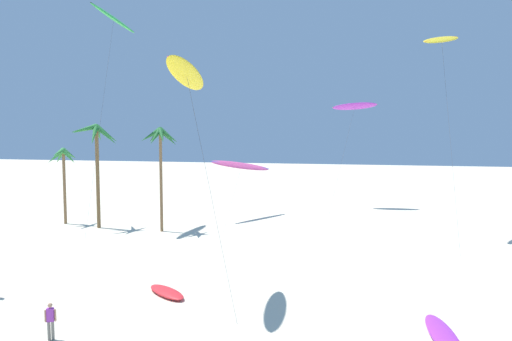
{
  "coord_description": "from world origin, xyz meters",
  "views": [
    {
      "loc": [
        9.37,
        -4.47,
        9.22
      ],
      "look_at": [
        2.41,
        22.0,
        7.18
      ],
      "focal_mm": 31.02,
      "sensor_mm": 36.0,
      "label": 1
    }
  ],
  "objects_px": {
    "palm_tree_2": "(160,143)",
    "flying_kite_5": "(187,74)",
    "palm_tree_0": "(63,161)",
    "grounded_kite_2": "(167,292)",
    "flying_kite_1": "(242,166)",
    "flying_kite_4": "(114,19)",
    "person_near_left": "(51,320)",
    "flying_kite_0": "(355,106)",
    "palm_tree_1": "(96,142)",
    "grounded_kite_0": "(443,336)",
    "flying_kite_3": "(442,40)"
  },
  "relations": [
    {
      "from": "palm_tree_2",
      "to": "person_near_left",
      "type": "bearing_deg",
      "value": -75.34
    },
    {
      "from": "flying_kite_4",
      "to": "flying_kite_0",
      "type": "bearing_deg",
      "value": 39.4
    },
    {
      "from": "flying_kite_0",
      "to": "flying_kite_1",
      "type": "xyz_separation_m",
      "value": [
        -12.17,
        -11.3,
        -7.33
      ]
    },
    {
      "from": "palm_tree_2",
      "to": "person_near_left",
      "type": "relative_size",
      "value": 5.9
    },
    {
      "from": "flying_kite_1",
      "to": "grounded_kite_0",
      "type": "distance_m",
      "value": 33.23
    },
    {
      "from": "flying_kite_1",
      "to": "flying_kite_5",
      "type": "distance_m",
      "value": 26.66
    },
    {
      "from": "flying_kite_1",
      "to": "flying_kite_5",
      "type": "relative_size",
      "value": 0.88
    },
    {
      "from": "palm_tree_0",
      "to": "grounded_kite_2",
      "type": "xyz_separation_m",
      "value": [
        20.19,
        -16.86,
        -6.53
      ]
    },
    {
      "from": "flying_kite_4",
      "to": "flying_kite_5",
      "type": "height_order",
      "value": "flying_kite_4"
    },
    {
      "from": "flying_kite_5",
      "to": "person_near_left",
      "type": "xyz_separation_m",
      "value": [
        -3.93,
        -6.62,
        -11.78
      ]
    },
    {
      "from": "flying_kite_5",
      "to": "grounded_kite_0",
      "type": "distance_m",
      "value": 18.46
    },
    {
      "from": "flying_kite_4",
      "to": "person_near_left",
      "type": "height_order",
      "value": "flying_kite_4"
    },
    {
      "from": "flying_kite_0",
      "to": "flying_kite_3",
      "type": "height_order",
      "value": "flying_kite_3"
    },
    {
      "from": "flying_kite_4",
      "to": "grounded_kite_0",
      "type": "xyz_separation_m",
      "value": [
        28.96,
        -19.58,
        -21.07
      ]
    },
    {
      "from": "palm_tree_1",
      "to": "person_near_left",
      "type": "xyz_separation_m",
      "value": [
        13.0,
        -22.62,
        -7.79
      ]
    },
    {
      "from": "flying_kite_5",
      "to": "grounded_kite_2",
      "type": "bearing_deg",
      "value": 177.92
    },
    {
      "from": "flying_kite_0",
      "to": "flying_kite_5",
      "type": "bearing_deg",
      "value": -101.94
    },
    {
      "from": "palm_tree_2",
      "to": "grounded_kite_2",
      "type": "xyz_separation_m",
      "value": [
        8.42,
        -16.05,
        -8.56
      ]
    },
    {
      "from": "palm_tree_2",
      "to": "grounded_kite_2",
      "type": "height_order",
      "value": "palm_tree_2"
    },
    {
      "from": "flying_kite_0",
      "to": "flying_kite_4",
      "type": "relative_size",
      "value": 0.63
    },
    {
      "from": "grounded_kite_2",
      "to": "palm_tree_0",
      "type": "bearing_deg",
      "value": 140.14
    },
    {
      "from": "palm_tree_1",
      "to": "flying_kite_3",
      "type": "distance_m",
      "value": 35.27
    },
    {
      "from": "palm_tree_2",
      "to": "flying_kite_3",
      "type": "distance_m",
      "value": 28.71
    },
    {
      "from": "grounded_kite_0",
      "to": "person_near_left",
      "type": "bearing_deg",
      "value": -165.16
    },
    {
      "from": "palm_tree_0",
      "to": "flying_kite_0",
      "type": "distance_m",
      "value": 36.07
    },
    {
      "from": "flying_kite_3",
      "to": "palm_tree_1",
      "type": "bearing_deg",
      "value": -168.5
    },
    {
      "from": "palm_tree_1",
      "to": "grounded_kite_2",
      "type": "distance_m",
      "value": 23.82
    },
    {
      "from": "grounded_kite_0",
      "to": "flying_kite_3",
      "type": "bearing_deg",
      "value": 83.34
    },
    {
      "from": "flying_kite_1",
      "to": "flying_kite_5",
      "type": "bearing_deg",
      "value": -80.15
    },
    {
      "from": "palm_tree_1",
      "to": "grounded_kite_0",
      "type": "distance_m",
      "value": 36.3
    },
    {
      "from": "palm_tree_2",
      "to": "flying_kite_1",
      "type": "relative_size",
      "value": 0.85
    },
    {
      "from": "flying_kite_5",
      "to": "flying_kite_0",
      "type": "bearing_deg",
      "value": 78.06
    },
    {
      "from": "palm_tree_0",
      "to": "grounded_kite_0",
      "type": "distance_m",
      "value": 40.35
    },
    {
      "from": "grounded_kite_0",
      "to": "flying_kite_5",
      "type": "bearing_deg",
      "value": 171.35
    },
    {
      "from": "flying_kite_5",
      "to": "palm_tree_0",
      "type": "bearing_deg",
      "value": 141.99
    },
    {
      "from": "palm_tree_1",
      "to": "flying_kite_0",
      "type": "distance_m",
      "value": 32.56
    },
    {
      "from": "flying_kite_3",
      "to": "grounded_kite_0",
      "type": "relative_size",
      "value": 3.99
    },
    {
      "from": "palm_tree_1",
      "to": "flying_kite_4",
      "type": "height_order",
      "value": "flying_kite_4"
    },
    {
      "from": "palm_tree_2",
      "to": "grounded_kite_2",
      "type": "bearing_deg",
      "value": -62.3
    },
    {
      "from": "grounded_kite_0",
      "to": "person_near_left",
      "type": "relative_size",
      "value": 2.84
    },
    {
      "from": "flying_kite_5",
      "to": "flying_kite_3",
      "type": "bearing_deg",
      "value": 54.42
    },
    {
      "from": "palm_tree_0",
      "to": "flying_kite_5",
      "type": "xyz_separation_m",
      "value": [
        21.64,
        -16.91,
        6.04
      ]
    },
    {
      "from": "grounded_kite_0",
      "to": "palm_tree_2",
      "type": "bearing_deg",
      "value": 142.06
    },
    {
      "from": "flying_kite_4",
      "to": "grounded_kite_0",
      "type": "bearing_deg",
      "value": -34.07
    },
    {
      "from": "palm_tree_2",
      "to": "flying_kite_5",
      "type": "height_order",
      "value": "flying_kite_5"
    },
    {
      "from": "palm_tree_2",
      "to": "flying_kite_0",
      "type": "xyz_separation_m",
      "value": [
        17.63,
        20.62,
        4.61
      ]
    },
    {
      "from": "grounded_kite_2",
      "to": "flying_kite_5",
      "type": "bearing_deg",
      "value": -2.08
    },
    {
      "from": "grounded_kite_0",
      "to": "palm_tree_0",
      "type": "bearing_deg",
      "value": 151.59
    },
    {
      "from": "grounded_kite_0",
      "to": "flying_kite_0",
      "type": "bearing_deg",
      "value": 98.26
    },
    {
      "from": "palm_tree_2",
      "to": "flying_kite_0",
      "type": "distance_m",
      "value": 27.52
    }
  ]
}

